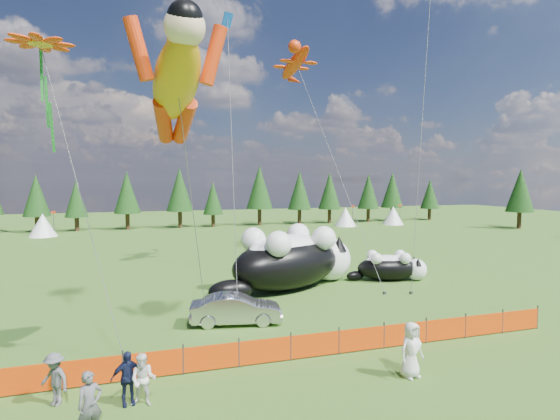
% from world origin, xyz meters
% --- Properties ---
extents(ground, '(160.00, 160.00, 0.00)m').
position_xyz_m(ground, '(0.00, 0.00, 0.00)').
color(ground, '#113609').
rests_on(ground, ground).
extents(safety_fence, '(22.06, 0.06, 1.10)m').
position_xyz_m(safety_fence, '(0.00, -3.00, 0.50)').
color(safety_fence, '#262626').
rests_on(safety_fence, ground).
extents(tree_line, '(90.00, 4.00, 8.00)m').
position_xyz_m(tree_line, '(0.00, 45.00, 4.00)').
color(tree_line, black).
rests_on(tree_line, ground).
extents(festival_tents, '(50.00, 3.20, 2.80)m').
position_xyz_m(festival_tents, '(11.00, 40.00, 1.40)').
color(festival_tents, white).
rests_on(festival_tents, ground).
extents(cat_large, '(10.32, 6.80, 3.94)m').
position_xyz_m(cat_large, '(2.72, 7.50, 1.87)').
color(cat_large, black).
rests_on(cat_large, ground).
extents(cat_small, '(5.43, 3.00, 2.00)m').
position_xyz_m(cat_small, '(9.78, 7.53, 0.95)').
color(cat_small, black).
rests_on(cat_small, ground).
extents(car, '(4.53, 2.28, 1.42)m').
position_xyz_m(car, '(-2.13, 1.79, 0.71)').
color(car, '#BBBABF').
rests_on(car, ground).
extents(spectator_a, '(0.78, 0.67, 1.80)m').
position_xyz_m(spectator_a, '(-7.68, -6.12, 0.90)').
color(spectator_a, '#525357').
rests_on(spectator_a, ground).
extents(spectator_b, '(0.88, 0.67, 1.61)m').
position_xyz_m(spectator_b, '(-6.34, -4.80, 0.80)').
color(spectator_b, silver).
rests_on(spectator_b, ground).
extents(spectator_c, '(1.06, 0.69, 1.67)m').
position_xyz_m(spectator_c, '(-6.80, -4.61, 0.84)').
color(spectator_c, '#131935').
rests_on(spectator_c, ground).
extents(spectator_d, '(1.15, 1.10, 1.63)m').
position_xyz_m(spectator_d, '(-8.92, -3.98, 0.81)').
color(spectator_d, '#525357').
rests_on(spectator_d, ground).
extents(spectator_e, '(1.05, 0.79, 1.94)m').
position_xyz_m(spectator_e, '(2.56, -5.55, 0.97)').
color(spectator_e, silver).
rests_on(spectator_e, ground).
extents(superhero_kite, '(4.98, 7.25, 13.03)m').
position_xyz_m(superhero_kite, '(-5.07, -2.70, 10.26)').
color(superhero_kite, orange).
rests_on(superhero_kite, ground).
extents(gecko_kite, '(4.19, 13.65, 18.95)m').
position_xyz_m(gecko_kite, '(5.28, 14.65, 15.96)').
color(gecko_kite, red).
rests_on(gecko_kite, ground).
extents(flower_kite, '(4.16, 3.21, 12.44)m').
position_xyz_m(flower_kite, '(-9.90, 0.88, 11.97)').
color(flower_kite, red).
rests_on(flower_kite, ground).
extents(diamond_kite_a, '(1.02, 3.78, 16.10)m').
position_xyz_m(diamond_kite_a, '(-1.82, 5.01, 14.55)').
color(diamond_kite_a, '#0C4BB4').
rests_on(diamond_kite_a, ground).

